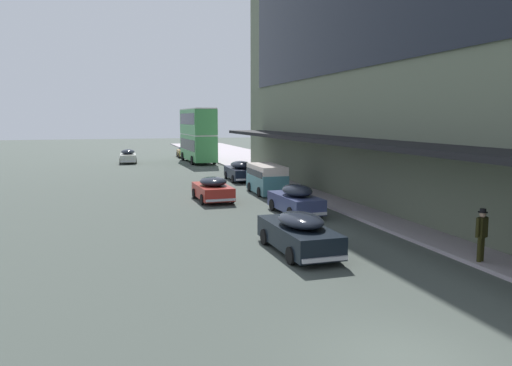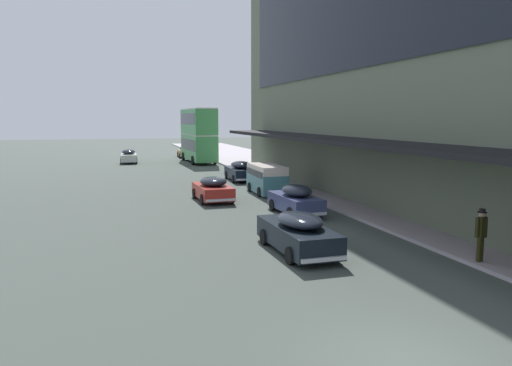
# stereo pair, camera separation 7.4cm
# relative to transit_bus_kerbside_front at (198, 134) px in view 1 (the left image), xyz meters

# --- Properties ---
(ground) EXTENTS (240.00, 240.00, 0.00)m
(ground) POSITION_rel_transit_bus_kerbside_front_xyz_m (-4.12, -48.61, -3.34)
(ground) COLOR #434C45
(transit_bus_kerbside_front) EXTENTS (2.89, 9.59, 6.19)m
(transit_bus_kerbside_front) POSITION_rel_transit_bus_kerbside_front_xyz_m (0.00, 0.00, 0.00)
(transit_bus_kerbside_front) COLOR #439751
(transit_bus_kerbside_front) RESTS_ON ground
(sedan_lead_mid) EXTENTS (1.96, 4.92, 1.57)m
(sedan_lead_mid) POSITION_rel_transit_bus_kerbside_front_xyz_m (-3.20, -39.81, -2.56)
(sedan_lead_mid) COLOR black
(sedan_lead_mid) RESTS_ON ground
(sedan_oncoming_front) EXTENTS (2.08, 4.56, 1.46)m
(sedan_oncoming_front) POSITION_rel_transit_bus_kerbside_front_xyz_m (-0.30, 8.15, -2.61)
(sedan_oncoming_front) COLOR olive
(sedan_oncoming_front) RESTS_ON ground
(sedan_oncoming_rear) EXTENTS (2.06, 4.30, 1.51)m
(sedan_oncoming_rear) POSITION_rel_transit_bus_kerbside_front_xyz_m (-3.89, -27.13, -2.59)
(sedan_oncoming_rear) COLOR #A62820
(sedan_oncoming_rear) RESTS_ON ground
(sedan_second_mid) EXTENTS (2.10, 4.93, 1.63)m
(sedan_second_mid) POSITION_rel_transit_bus_kerbside_front_xyz_m (0.35, -17.80, -2.54)
(sedan_second_mid) COLOR black
(sedan_second_mid) RESTS_ON ground
(sedan_trailing_near) EXTENTS (1.98, 4.38, 1.57)m
(sedan_trailing_near) POSITION_rel_transit_bus_kerbside_front_xyz_m (-7.80, 1.53, -2.56)
(sedan_trailing_near) COLOR beige
(sedan_trailing_near) RESTS_ON ground
(sedan_second_near) EXTENTS (1.93, 4.40, 1.63)m
(sedan_second_near) POSITION_rel_transit_bus_kerbside_front_xyz_m (-0.52, -32.61, -2.54)
(sedan_second_near) COLOR navy
(sedan_second_near) RESTS_ON ground
(vw_van) EXTENTS (1.97, 4.58, 1.96)m
(vw_van) POSITION_rel_transit_bus_kerbside_front_xyz_m (0.24, -25.07, -2.24)
(vw_van) COLOR teal
(vw_van) RESTS_ON ground
(pedestrian_at_kerb) EXTENTS (0.58, 0.37, 1.86)m
(pedestrian_at_kerb) POSITION_rel_transit_bus_kerbside_front_xyz_m (2.24, -43.19, -2.16)
(pedestrian_at_kerb) COLOR #2B2A0F
(pedestrian_at_kerb) RESTS_ON sidewalk_kerb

